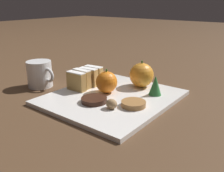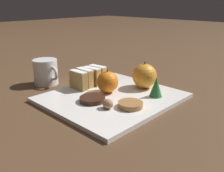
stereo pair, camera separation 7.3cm
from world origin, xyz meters
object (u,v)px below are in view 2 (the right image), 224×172
orange_far (108,82)px  chocolate_cookie (92,99)px  walnut (108,104)px  orange_near (144,76)px  coffee_mug (46,72)px

orange_far → chocolate_cookie: bearing=-75.2°
orange_far → walnut: (0.09, -0.09, -0.02)m
orange_near → chocolate_cookie: orange_near is taller
orange_far → coffee_mug: 0.24m
orange_far → walnut: 0.12m
walnut → coffee_mug: bearing=176.9°
orange_near → walnut: (0.03, -0.20, -0.03)m
orange_near → chocolate_cookie: size_ratio=1.20×
walnut → coffee_mug: coffee_mug is taller
walnut → coffee_mug: 0.32m
orange_far → chocolate_cookie: size_ratio=1.03×
orange_near → coffee_mug: bearing=-148.0°
chocolate_cookie → coffee_mug: 0.26m
walnut → coffee_mug: size_ratio=0.28×
orange_near → chocolate_cookie: bearing=-99.6°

